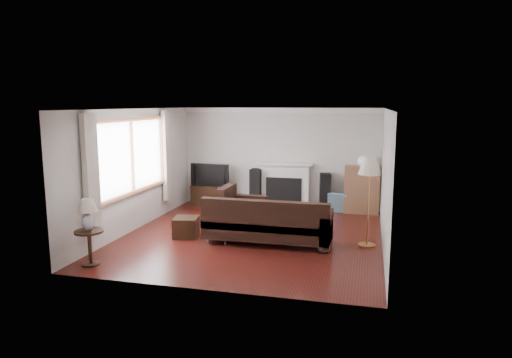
% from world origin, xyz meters
% --- Properties ---
extents(room, '(5.10, 5.60, 2.54)m').
position_xyz_m(room, '(0.00, 0.00, 1.25)').
color(room, '#4A1510').
rests_on(room, ground).
extents(window, '(0.12, 2.74, 1.54)m').
position_xyz_m(window, '(-2.45, -0.20, 1.55)').
color(window, brown).
rests_on(window, room).
extents(curtain_near, '(0.10, 0.35, 2.10)m').
position_xyz_m(curtain_near, '(-2.40, -1.72, 1.40)').
color(curtain_near, beige).
rests_on(curtain_near, room).
extents(curtain_far, '(0.10, 0.35, 2.10)m').
position_xyz_m(curtain_far, '(-2.40, 1.32, 1.40)').
color(curtain_far, beige).
rests_on(curtain_far, room).
extents(fireplace, '(1.40, 0.26, 1.15)m').
position_xyz_m(fireplace, '(0.15, 2.64, 0.57)').
color(fireplace, white).
rests_on(fireplace, room).
extents(tv_stand, '(1.01, 0.45, 0.51)m').
position_xyz_m(tv_stand, '(-1.74, 2.49, 0.25)').
color(tv_stand, black).
rests_on(tv_stand, ground).
extents(television, '(1.02, 0.13, 0.59)m').
position_xyz_m(television, '(-1.74, 2.49, 0.80)').
color(television, black).
rests_on(television, tv_stand).
extents(speaker_left, '(0.28, 0.34, 0.97)m').
position_xyz_m(speaker_left, '(-0.56, 2.55, 0.49)').
color(speaker_left, black).
rests_on(speaker_left, ground).
extents(speaker_right, '(0.30, 0.34, 0.92)m').
position_xyz_m(speaker_right, '(1.18, 2.55, 0.46)').
color(speaker_right, black).
rests_on(speaker_right, ground).
extents(bookshelf, '(0.82, 0.39, 1.13)m').
position_xyz_m(bookshelf, '(2.06, 2.53, 0.56)').
color(bookshelf, brown).
rests_on(bookshelf, ground).
extents(globe_lamp, '(0.25, 0.25, 0.25)m').
position_xyz_m(globe_lamp, '(2.06, 2.53, 1.25)').
color(globe_lamp, white).
rests_on(globe_lamp, bookshelf).
extents(sectional_sofa, '(2.56, 1.87, 0.83)m').
position_xyz_m(sectional_sofa, '(0.40, -0.36, 0.41)').
color(sectional_sofa, black).
rests_on(sectional_sofa, ground).
extents(coffee_table, '(1.15, 0.92, 0.39)m').
position_xyz_m(coffee_table, '(0.59, 1.04, 0.20)').
color(coffee_table, '#9D6B4B').
rests_on(coffee_table, ground).
extents(footstool, '(0.54, 0.54, 0.39)m').
position_xyz_m(footstool, '(-1.25, -0.37, 0.20)').
color(footstool, black).
rests_on(footstool, ground).
extents(floor_lamp, '(0.44, 0.44, 1.64)m').
position_xyz_m(floor_lamp, '(2.22, -0.12, 0.82)').
color(floor_lamp, '#B47B3E').
rests_on(floor_lamp, ground).
extents(side_table, '(0.46, 0.46, 0.58)m').
position_xyz_m(side_table, '(-2.15, -2.24, 0.29)').
color(side_table, black).
rests_on(side_table, ground).
extents(table_lamp, '(0.32, 0.32, 0.51)m').
position_xyz_m(table_lamp, '(-2.15, -2.24, 0.83)').
color(table_lamp, silver).
rests_on(table_lamp, side_table).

